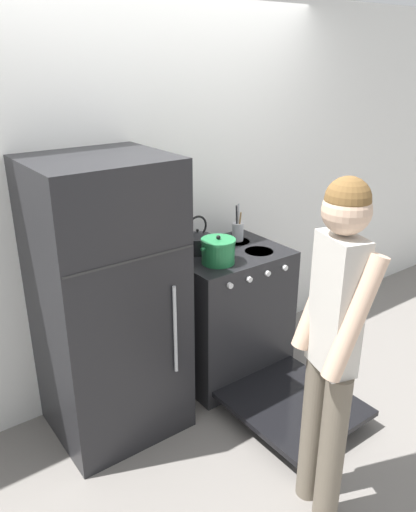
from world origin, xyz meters
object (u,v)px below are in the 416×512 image
tea_kettle (198,241)px  stove_range (230,316)px  dutch_oven_pot (218,251)px  person (333,340)px  utensil_jar (238,231)px  refrigerator (108,302)px

tea_kettle → stove_range: bearing=-45.2°
dutch_oven_pot → stove_range: bearing=25.2°
stove_range → dutch_oven_pot: (-0.17, -0.08, 0.55)m
stove_range → tea_kettle: tea_kettle is taller
stove_range → person: 1.34m
stove_range → utensil_jar: size_ratio=5.07×
stove_range → person: (-0.38, -1.18, 0.52)m
dutch_oven_pot → utensil_jar: 0.44m
utensil_jar → tea_kettle: bearing=-179.1°
refrigerator → utensil_jar: refrigerator is taller
utensil_jar → person: (-0.57, -1.35, -0.03)m
tea_kettle → person: person is taller
refrigerator → utensil_jar: bearing=8.1°
refrigerator → person: person is taller
refrigerator → dutch_oven_pot: size_ratio=6.35×
refrigerator → person: (0.52, -1.19, 0.14)m
dutch_oven_pot → utensil_jar: bearing=34.2°
tea_kettle → utensil_jar: 0.35m
refrigerator → person: bearing=-66.3°
stove_range → utensil_jar: 0.60m
refrigerator → dutch_oven_pot: refrigerator is taller
stove_range → tea_kettle: bearing=134.8°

